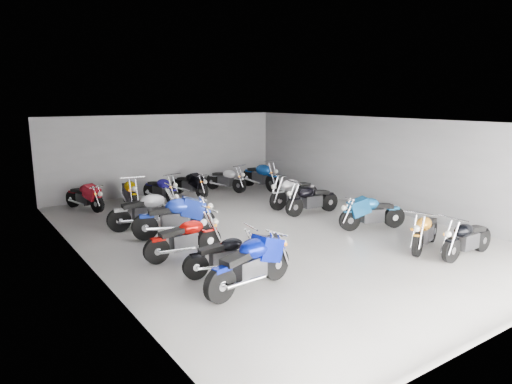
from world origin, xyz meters
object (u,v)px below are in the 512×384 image
Objects in this scene: motorcycle_right_e at (312,199)px; motorcycle_right_c at (372,213)px; motorcycle_back_d at (190,184)px; motorcycle_left_d at (185,238)px; motorcycle_back_c at (161,189)px; motorcycle_left_c at (224,255)px; motorcycle_back_b at (129,192)px; drain_grate at (275,236)px; motorcycle_right_a at (467,238)px; motorcycle_right_f at (294,192)px; motorcycle_left_e at (175,217)px; motorcycle_left_f at (146,210)px; motorcycle_back_a at (85,197)px; motorcycle_back_f at (261,176)px; motorcycle_back_e at (226,179)px; motorcycle_right_b at (425,231)px; motorcycle_left_b at (251,264)px.

motorcycle_right_c is at bearing -171.09° from motorcycle_right_e.
motorcycle_right_e is 5.33m from motorcycle_back_d.
motorcycle_left_d is 7.23m from motorcycle_back_d.
motorcycle_back_c is 1.47m from motorcycle_back_d.
motorcycle_left_c is 7.58m from motorcycle_back_b.
motorcycle_left_d is (-2.89, -0.17, 0.49)m from drain_grate.
drain_grate is 4.96m from motorcycle_right_a.
motorcycle_left_d is at bearing 101.25° from motorcycle_right_c.
motorcycle_right_a is 6.54m from motorcycle_right_f.
motorcycle_right_c reaches higher than motorcycle_left_d.
motorcycle_left_f is at bearing -151.99° from motorcycle_left_e.
motorcycle_left_d is 0.90× the size of motorcycle_right_f.
motorcycle_back_d is at bearing 158.64° from motorcycle_back_a.
motorcycle_right_f is at bearing 72.34° from motorcycle_back_f.
drain_grate is at bearing 33.47° from motorcycle_right_a.
motorcycle_back_f reaches higher than motorcycle_back_e.
motorcycle_right_b is (4.86, -4.63, -0.08)m from motorcycle_left_e.
motorcycle_right_e is 7.87m from motorcycle_back_a.
motorcycle_left_e is at bearing 18.10° from motorcycle_left_f.
motorcycle_back_f is at bearing 58.58° from drain_grate.
motorcycle_right_f is at bearing 78.17° from motorcycle_back_e.
motorcycle_left_b is at bearing -134.39° from drain_grate.
motorcycle_back_b is 1.07× the size of motorcycle_back_e.
drain_grate is 0.17× the size of motorcycle_right_b.
motorcycle_right_e is at bearing 74.15° from motorcycle_back_f.
motorcycle_right_a is (5.71, -3.88, -0.01)m from motorcycle_left_d.
motorcycle_left_f reaches higher than motorcycle_back_d.
drain_grate is 6.94m from motorcycle_back_f.
motorcycle_right_f is 7.35m from motorcycle_back_a.
motorcycle_right_c is 9.71m from motorcycle_back_a.
motorcycle_back_b is at bearing -175.64° from motorcycle_left_c.
motorcycle_right_c reaches higher than motorcycle_right_b.
motorcycle_back_a is (-6.15, 9.33, -0.01)m from motorcycle_right_b.
motorcycle_right_f is 1.17× the size of motorcycle_back_d.
drain_grate is 0.17× the size of motorcycle_back_a.
motorcycle_left_b is 5.65m from motorcycle_right_c.
motorcycle_right_c is at bearing -20.82° from drain_grate.
motorcycle_right_f is 3.54m from motorcycle_back_f.
motorcycle_left_b is at bearing 9.58° from motorcycle_left_e.
motorcycle_right_b is (5.40, -2.92, -0.01)m from motorcycle_left_d.
motorcycle_left_e reaches higher than motorcycle_right_f.
motorcycle_right_e is 6.54m from motorcycle_back_b.
motorcycle_left_c is at bearing 8.03° from motorcycle_left_d.
motorcycle_back_b is 0.90× the size of motorcycle_back_f.
motorcycle_left_f is 1.12× the size of motorcycle_right_c.
drain_grate is 2.91m from motorcycle_right_e.
motorcycle_back_d is at bearing 149.65° from motorcycle_left_b.
motorcycle_back_d is at bearing 26.34° from motorcycle_right_e.
motorcycle_right_f is 3.89m from motorcycle_back_e.
motorcycle_right_a is (5.46, -1.36, -0.07)m from motorcycle_left_b.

